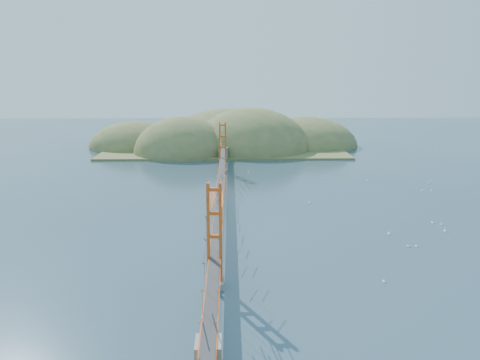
{
  "coord_description": "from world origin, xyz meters",
  "views": [
    {
      "loc": [
        1.72,
        -77.48,
        23.08
      ],
      "look_at": [
        3.38,
        0.0,
        5.01
      ],
      "focal_mm": 35.0,
      "sensor_mm": 36.0,
      "label": 1
    }
  ],
  "objects_px": {
    "sailboat_1": "(309,202)",
    "sailboat_2": "(409,246)",
    "bridge": "(220,168)",
    "sailboat_0": "(389,233)"
  },
  "relations": [
    {
      "from": "sailboat_0",
      "to": "bridge",
      "type": "bearing_deg",
      "value": 150.87
    },
    {
      "from": "sailboat_0",
      "to": "sailboat_1",
      "type": "bearing_deg",
      "value": 118.0
    },
    {
      "from": "bridge",
      "to": "sailboat_1",
      "type": "bearing_deg",
      "value": 10.32
    },
    {
      "from": "sailboat_1",
      "to": "bridge",
      "type": "bearing_deg",
      "value": -169.68
    },
    {
      "from": "sailboat_0",
      "to": "sailboat_1",
      "type": "height_order",
      "value": "sailboat_0"
    },
    {
      "from": "bridge",
      "to": "sailboat_0",
      "type": "bearing_deg",
      "value": -29.13
    },
    {
      "from": "bridge",
      "to": "sailboat_0",
      "type": "xyz_separation_m",
      "value": [
        24.75,
        -13.79,
        -6.85
      ]
    },
    {
      "from": "sailboat_0",
      "to": "sailboat_2",
      "type": "height_order",
      "value": "sailboat_0"
    },
    {
      "from": "sailboat_1",
      "to": "sailboat_2",
      "type": "bearing_deg",
      "value": -65.55
    },
    {
      "from": "bridge",
      "to": "sailboat_1",
      "type": "height_order",
      "value": "bridge"
    }
  ]
}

